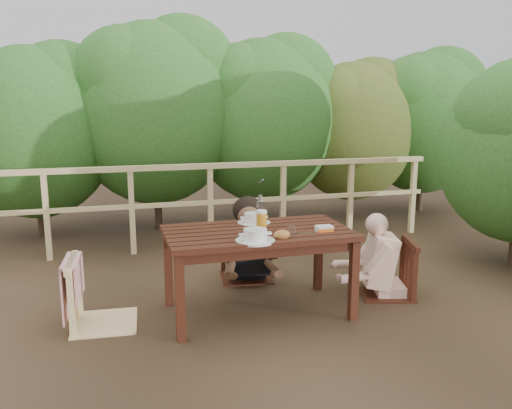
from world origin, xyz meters
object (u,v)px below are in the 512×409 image
object	(u,v)px
chair_right	(388,244)
bread_roll	(282,235)
soup_near	(255,235)
tumbler	(292,230)
chair_left	(101,261)
woman	(246,214)
butter_tub	(324,229)
bottle	(260,211)
beer_glass	(262,221)
soup_far	(254,218)
table	(258,272)
diner_right	(392,228)
chair_far	(246,230)

from	to	relation	value
chair_right	bread_roll	distance (m)	1.20
soup_near	tumbler	world-z (taller)	soup_near
chair_left	woman	distance (m)	1.55
butter_tub	bottle	bearing A→B (deg)	143.83
soup_near	beer_glass	xyz separation A→B (m)	(0.14, 0.32, 0.03)
woman	beer_glass	bearing A→B (deg)	91.82
soup_far	butter_tub	distance (m)	0.64
table	bottle	bearing A→B (deg)	66.22
woman	tumbler	distance (m)	1.05
woman	diner_right	distance (m)	1.38
butter_tub	woman	bearing A→B (deg)	109.98
tumbler	diner_right	bearing A→B (deg)	14.00
chair_right	bottle	distance (m)	1.22
woman	table	bearing A→B (deg)	89.30
chair_right	tumbler	size ratio (longest dim) A/B	11.46
soup_near	tumbler	size ratio (longest dim) A/B	3.60
bread_roll	tumbler	xyz separation A→B (m)	(0.11, 0.10, 0.00)
soup_near	chair_far	bearing A→B (deg)	78.53
soup_far	diner_right	bearing A→B (deg)	-9.28
chair_left	butter_tub	size ratio (longest dim) A/B	7.71
beer_glass	bottle	xyz separation A→B (m)	(0.02, 0.12, 0.05)
chair_far	soup_near	xyz separation A→B (m)	(-0.23, -1.13, 0.24)
bread_roll	tumbler	world-z (taller)	tumbler
chair_far	tumbler	bearing A→B (deg)	-76.88
chair_far	bottle	size ratio (longest dim) A/B	3.57
chair_left	bottle	bearing A→B (deg)	-84.15
tumbler	chair_right	bearing A→B (deg)	14.40
chair_far	bottle	bearing A→B (deg)	-87.42
woman	bread_roll	world-z (taller)	woman
chair_far	bread_roll	world-z (taller)	chair_far
bread_roll	tumbler	bearing A→B (deg)	40.57
bread_roll	bottle	size ratio (longest dim) A/B	0.47
chair_left	soup_far	xyz separation A→B (m)	(1.27, 0.17, 0.22)
table	bottle	xyz separation A→B (m)	(0.07, 0.15, 0.48)
chair_far	bottle	xyz separation A→B (m)	(-0.06, -0.70, 0.33)
bottle	beer_glass	bearing A→B (deg)	-101.34
soup_near	beer_glass	bearing A→B (deg)	65.69
bottle	table	bearing A→B (deg)	-113.78
chair_right	bottle	bearing A→B (deg)	-76.68
butter_tub	chair_left	bearing A→B (deg)	170.93
tumbler	soup_near	bearing A→B (deg)	-162.19
chair_right	soup_far	size ratio (longest dim) A/B	3.34
tumbler	butter_tub	size ratio (longest dim) A/B	0.62
beer_glass	tumbler	distance (m)	0.28
soup_far	soup_near	bearing A→B (deg)	-104.78
woman	soup_far	size ratio (longest dim) A/B	4.53
table	tumbler	bearing A→B (deg)	-38.99
bottle	tumbler	distance (m)	0.38
woman	beer_glass	xyz separation A→B (m)	(-0.09, -0.83, 0.13)
diner_right	bread_roll	world-z (taller)	diner_right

